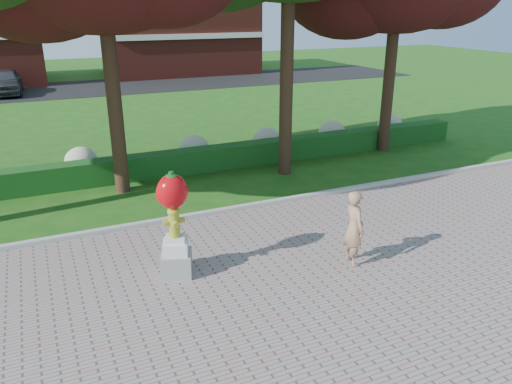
{
  "coord_description": "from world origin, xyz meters",
  "views": [
    {
      "loc": [
        -4.23,
        -9.24,
        5.55
      ],
      "look_at": [
        0.38,
        1.0,
        1.32
      ],
      "focal_mm": 35.0,
      "sensor_mm": 36.0,
      "label": 1
    }
  ],
  "objects": [
    {
      "name": "walkway",
      "position": [
        0.0,
        -4.0,
        0.02
      ],
      "size": [
        40.0,
        14.0,
        0.04
      ],
      "primitive_type": "cube",
      "color": "gray",
      "rests_on": "ground"
    },
    {
      "name": "hydrangea_row",
      "position": [
        0.57,
        8.0,
        0.55
      ],
      "size": [
        20.1,
        1.1,
        0.99
      ],
      "color": "#ABAF85",
      "rests_on": "ground"
    },
    {
      "name": "street",
      "position": [
        0.0,
        28.0,
        0.01
      ],
      "size": [
        50.0,
        8.0,
        0.02
      ],
      "primitive_type": "cube",
      "color": "black",
      "rests_on": "ground"
    },
    {
      "name": "ground",
      "position": [
        0.0,
        0.0,
        0.0
      ],
      "size": [
        100.0,
        100.0,
        0.0
      ],
      "primitive_type": "plane",
      "color": "#195314",
      "rests_on": "ground"
    },
    {
      "name": "woman",
      "position": [
        1.88,
        -0.97,
        0.91
      ],
      "size": [
        0.46,
        0.66,
        1.74
      ],
      "primitive_type": "imported",
      "rotation": [
        0.0,
        0.0,
        1.5
      ],
      "color": "#A47D5D",
      "rests_on": "walkway"
    },
    {
      "name": "parked_car",
      "position": [
        -5.64,
        27.43,
        0.84
      ],
      "size": [
        2.03,
        4.84,
        1.64
      ],
      "primitive_type": "imported",
      "rotation": [
        0.0,
        0.0,
        -0.02
      ],
      "color": "#3C3E44",
      "rests_on": "street"
    },
    {
      "name": "hydrant_sculpture",
      "position": [
        -1.88,
        0.17,
        1.29
      ],
      "size": [
        0.81,
        0.81,
        2.35
      ],
      "rotation": [
        0.0,
        0.0,
        -0.33
      ],
      "color": "gray",
      "rests_on": "walkway"
    },
    {
      "name": "lawn_hedge",
      "position": [
        0.0,
        7.0,
        0.4
      ],
      "size": [
        24.0,
        0.7,
        0.8
      ],
      "primitive_type": "cube",
      "color": "#123F15",
      "rests_on": "ground"
    },
    {
      "name": "curb",
      "position": [
        0.0,
        3.0,
        0.07
      ],
      "size": [
        40.0,
        0.18,
        0.15
      ],
      "primitive_type": "cube",
      "color": "#ADADA5",
      "rests_on": "ground"
    },
    {
      "name": "building_right",
      "position": [
        8.0,
        34.0,
        3.2
      ],
      "size": [
        12.0,
        8.0,
        6.4
      ],
      "primitive_type": "cube",
      "color": "maroon",
      "rests_on": "ground"
    }
  ]
}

